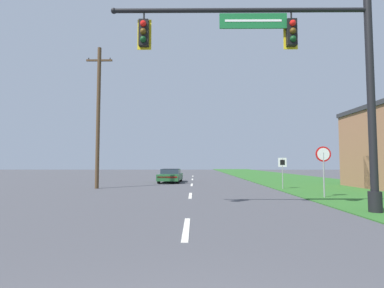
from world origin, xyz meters
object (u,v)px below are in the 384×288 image
(signal_mast, at_px, (306,72))
(car_ahead, at_px, (171,176))
(stop_sign, at_px, (323,160))
(utility_pole_near, at_px, (98,115))
(route_sign_post, at_px, (282,166))

(signal_mast, xyz_separation_m, car_ahead, (-6.08, 16.65, -4.30))
(stop_sign, height_order, utility_pole_near, utility_pole_near)
(signal_mast, distance_m, stop_sign, 5.98)
(signal_mast, xyz_separation_m, utility_pole_near, (-10.57, 10.00, 0.14))
(stop_sign, height_order, route_sign_post, stop_sign)
(car_ahead, height_order, stop_sign, stop_sign)
(stop_sign, xyz_separation_m, utility_pole_near, (-13.04, 5.48, 3.18))
(signal_mast, distance_m, route_sign_post, 10.26)
(car_ahead, relative_size, stop_sign, 1.89)
(stop_sign, bearing_deg, route_sign_post, 96.56)
(utility_pole_near, bearing_deg, signal_mast, -43.43)
(car_ahead, xyz_separation_m, utility_pole_near, (-4.49, -6.64, 4.44))
(car_ahead, bearing_deg, signal_mast, -69.94)
(car_ahead, relative_size, utility_pole_near, 0.49)
(car_ahead, relative_size, route_sign_post, 2.34)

